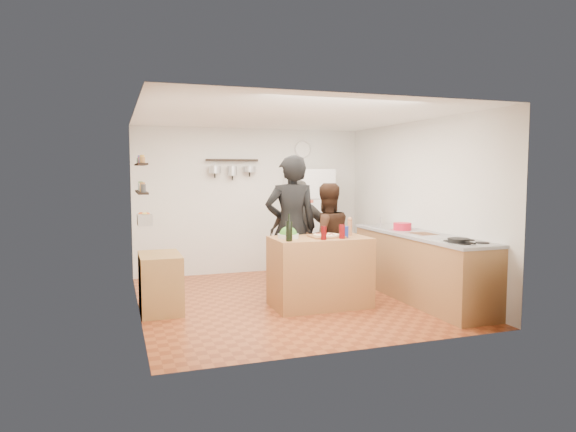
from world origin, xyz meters
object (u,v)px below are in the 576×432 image
object	(u,v)px
pepper_mill	(350,228)
side_table	(160,283)
salt_canister	(345,232)
counter_run	(420,267)
person_back	(301,234)
wall_clock	(303,150)
fridge	(309,221)
salad_bowl	(288,236)
prep_island	(320,272)
person_center	(326,240)
wine_bottle	(289,231)
skillet	(459,240)
person_left	(291,228)
red_bowl	(402,226)

from	to	relation	value
pepper_mill	side_table	size ratio (longest dim) A/B	0.25
salt_canister	counter_run	size ratio (longest dim) A/B	0.05
person_back	wall_clock	distance (m)	2.01
fridge	salad_bowl	bearing A→B (deg)	-117.53
prep_island	counter_run	size ratio (longest dim) A/B	0.48
person_center	side_table	distance (m)	2.33
wine_bottle	skillet	size ratio (longest dim) A/B	0.96
skillet	side_table	size ratio (longest dim) A/B	0.32
salt_canister	wall_clock	size ratio (longest dim) A/B	0.48
salad_bowl	wine_bottle	xyz separation A→B (m)	(-0.08, -0.27, 0.10)
person_back	skillet	bearing A→B (deg)	147.47
person_center	skillet	bearing A→B (deg)	125.44
counter_run	fridge	bearing A→B (deg)	108.06
pepper_mill	person_back	xyz separation A→B (m)	(-0.31, 1.06, -0.19)
person_center	person_back	distance (m)	0.65
prep_island	wall_clock	xyz separation A→B (m)	(0.69, 2.52, 1.69)
person_left	skillet	bearing A→B (deg)	143.69
prep_island	person_left	xyz separation A→B (m)	(-0.22, 0.50, 0.54)
person_back	side_table	world-z (taller)	person_back
salad_bowl	side_table	world-z (taller)	salad_bowl
prep_island	side_table	xyz separation A→B (m)	(-2.00, 0.42, -0.09)
salt_canister	red_bowl	distance (m)	1.16
person_left	counter_run	xyz separation A→B (m)	(1.67, -0.61, -0.54)
salad_bowl	salt_canister	size ratio (longest dim) A/B	1.88
counter_run	prep_island	bearing A→B (deg)	175.49
prep_island	salt_canister	distance (m)	0.62
person_back	red_bowl	world-z (taller)	person_back
prep_island	red_bowl	size ratio (longest dim) A/B	4.86
prep_island	wine_bottle	bearing A→B (deg)	-156.25
salad_bowl	salt_canister	world-z (taller)	salt_canister
wall_clock	person_left	bearing A→B (deg)	-114.40
pepper_mill	person_left	bearing A→B (deg)	146.53
wine_bottle	wall_clock	bearing A→B (deg)	66.44
salt_canister	wall_clock	distance (m)	2.91
person_center	fridge	size ratio (longest dim) A/B	0.89
salt_canister	person_back	size ratio (longest dim) A/B	0.09
wine_bottle	wall_clock	xyz separation A→B (m)	(1.19, 2.74, 1.12)
pepper_mill	side_table	xyz separation A→B (m)	(-2.45, 0.37, -0.64)
skillet	wine_bottle	bearing A→B (deg)	155.55
prep_island	wall_clock	size ratio (longest dim) A/B	4.17
prep_island	fridge	bearing A→B (deg)	72.41
wine_bottle	person_back	world-z (taller)	person_back
salt_canister	skillet	xyz separation A→B (m)	(1.04, -0.94, -0.04)
prep_island	wall_clock	world-z (taller)	wall_clock
salt_canister	person_center	xyz separation A→B (m)	(-0.01, 0.60, -0.18)
prep_island	pepper_mill	bearing A→B (deg)	6.34
wine_bottle	person_left	world-z (taller)	person_left
person_left	person_center	distance (m)	0.55
person_center	fridge	world-z (taller)	fridge
person_left	person_back	bearing A→B (deg)	-112.31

